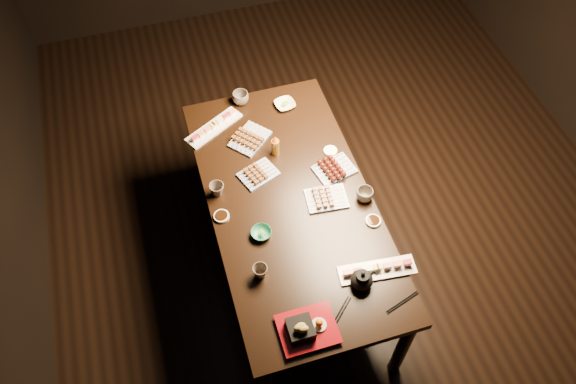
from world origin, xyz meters
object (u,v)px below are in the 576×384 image
object	(u,v)px
yakitori_plate_left	(250,137)
tempura_tray	(308,326)
teacup_far_right	(241,98)
teacup_far_left	(217,190)
teacup_near_left	(260,272)
sushi_platter_far	(214,126)
yakitori_plate_right	(327,196)
teapot	(362,279)
condiment_bottle	(275,145)
yakitori_plate_center	(258,172)
dining_table	(290,236)
edamame_bowl_green	(261,233)
edamame_bowl_cream	(285,105)
sushi_platter_near	(377,269)
teacup_mid_right	(365,195)

from	to	relation	value
yakitori_plate_left	tempura_tray	xyz separation A→B (m)	(-0.04, -1.26, 0.02)
teacup_far_right	teacup_far_left	bearing A→B (deg)	-114.48
teacup_near_left	teacup_far_left	world-z (taller)	teacup_far_left
sushi_platter_far	yakitori_plate_left	distance (m)	0.24
yakitori_plate_right	teapot	bearing A→B (deg)	-84.75
teacup_far_right	condiment_bottle	size ratio (longest dim) A/B	0.70
tempura_tray	condiment_bottle	size ratio (longest dim) A/B	1.90
yakitori_plate_left	teacup_far_right	world-z (taller)	teacup_far_right
yakitori_plate_center	yakitori_plate_right	xyz separation A→B (m)	(0.32, -0.28, 0.00)
tempura_tray	teacup_far_right	bearing A→B (deg)	87.85
teacup_near_left	teacup_far_left	bearing A→B (deg)	99.93
yakitori_plate_left	tempura_tray	bearing A→B (deg)	-132.83
yakitori_plate_left	teacup_near_left	bearing A→B (deg)	-142.26
teapot	yakitori_plate_left	bearing A→B (deg)	90.72
dining_table	edamame_bowl_green	bearing A→B (deg)	-148.73
yakitori_plate_left	edamame_bowl_cream	distance (m)	0.35
teacup_far_left	teacup_far_right	xyz separation A→B (m)	(0.30, 0.66, 0.00)
yakitori_plate_center	teacup_near_left	size ratio (longest dim) A/B	2.70
dining_table	yakitori_plate_right	distance (m)	0.45
teapot	edamame_bowl_green	bearing A→B (deg)	119.33
dining_table	sushi_platter_near	world-z (taller)	sushi_platter_near
teacup_near_left	yakitori_plate_left	bearing A→B (deg)	78.91
teacup_far_left	condiment_bottle	xyz separation A→B (m)	(0.40, 0.19, 0.04)
yakitori_plate_left	condiment_bottle	distance (m)	0.19
teacup_far_right	condiment_bottle	xyz separation A→B (m)	(0.10, -0.47, 0.03)
teacup_near_left	teacup_far_left	distance (m)	0.58
tempura_tray	teacup_far_left	xyz separation A→B (m)	(-0.24, 0.92, -0.01)
yakitori_plate_left	teapot	size ratio (longest dim) A/B	1.74
teacup_near_left	condiment_bottle	bearing A→B (deg)	68.55
yakitori_plate_center	tempura_tray	distance (m)	0.98
sushi_platter_far	edamame_bowl_cream	world-z (taller)	sushi_platter_far
dining_table	yakitori_plate_center	size ratio (longest dim) A/B	8.48
teacup_far_right	tempura_tray	bearing A→B (deg)	-92.20
edamame_bowl_green	sushi_platter_far	bearing A→B (deg)	95.42
sushi_platter_near	yakitori_plate_center	size ratio (longest dim) A/B	1.90
teacup_near_left	dining_table	bearing A→B (deg)	54.64
tempura_tray	sushi_platter_near	bearing A→B (deg)	24.74
yakitori_plate_center	teacup_far_right	distance (m)	0.60
dining_table	yakitori_plate_left	xyz separation A→B (m)	(-0.11, 0.51, 0.41)
yakitori_plate_right	teapot	size ratio (longest dim) A/B	1.68
dining_table	teacup_far_left	size ratio (longest dim) A/B	21.48
teapot	sushi_platter_far	bearing A→B (deg)	96.75
edamame_bowl_green	teacup_far_right	size ratio (longest dim) A/B	1.07
sushi_platter_far	teacup_far_right	size ratio (longest dim) A/B	3.73
edamame_bowl_green	tempura_tray	bearing A→B (deg)	-82.79
teacup_near_left	edamame_bowl_green	bearing A→B (deg)	73.78
yakitori_plate_center	tempura_tray	bearing A→B (deg)	-112.08
teacup_mid_right	tempura_tray	bearing A→B (deg)	-129.97
tempura_tray	teacup_far_right	distance (m)	1.58
edamame_bowl_cream	teacup_near_left	bearing A→B (deg)	-112.51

